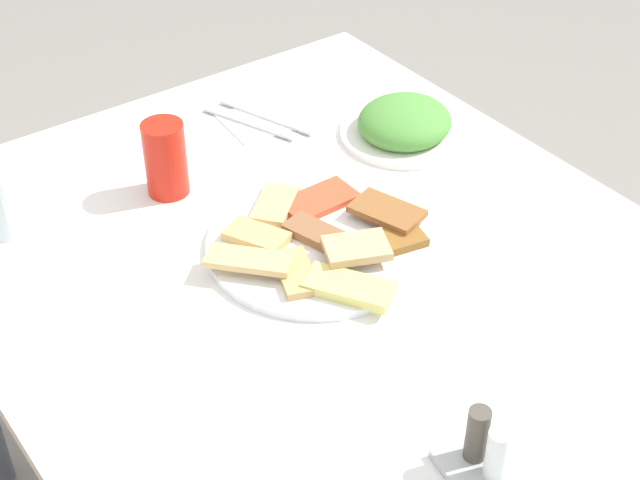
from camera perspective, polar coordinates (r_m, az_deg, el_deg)
dining_table at (r=1.42m, az=0.12°, el=-3.47°), size 1.15×0.96×0.70m
pide_platter at (r=1.39m, az=-0.04°, el=-0.17°), size 0.34×0.34×0.04m
salad_plate_greens at (r=1.65m, az=5.04°, el=6.88°), size 0.22×0.22×0.07m
soda_can at (r=1.51m, az=-9.16°, el=4.79°), size 0.08×0.08×0.12m
drinking_glass at (r=1.48m, az=-18.45°, el=2.23°), size 0.07×0.07×0.11m
paper_napkin at (r=1.70m, az=-3.67°, el=7.07°), size 0.13×0.13×0.00m
fork at (r=1.71m, az=-3.17°, el=7.37°), size 0.19×0.08×0.00m
spoon at (r=1.69m, az=-4.19°, el=7.00°), size 0.18×0.09×0.00m
condiment_caddy at (r=1.11m, az=9.77°, el=-12.53°), size 0.11×0.11×0.08m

